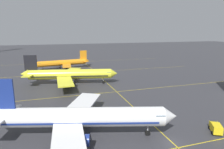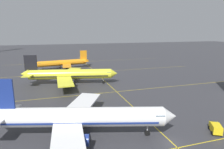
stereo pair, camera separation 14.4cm
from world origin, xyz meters
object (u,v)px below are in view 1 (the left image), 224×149
at_px(airliner_front_gate, 79,117).
at_px(airliner_third_row, 63,63).
at_px(service_truck_red_van, 216,127).
at_px(airliner_second_row, 69,74).

distance_m(airliner_front_gate, airliner_third_row, 80.01).
bearing_deg(service_truck_red_van, airliner_second_row, 118.22).
height_order(airliner_front_gate, airliner_third_row, airliner_front_gate).
xyz_separation_m(airliner_front_gate, airliner_second_row, (2.05, 43.50, -0.11)).
bearing_deg(airliner_third_row, service_truck_red_van, -72.57).
distance_m(airliner_third_row, service_truck_red_van, 91.66).
bearing_deg(airliner_second_row, airliner_third_row, 90.18).
relative_size(airliner_second_row, service_truck_red_van, 8.94).
relative_size(airliner_second_row, airliner_third_row, 1.22).
height_order(airliner_second_row, airliner_third_row, airliner_second_row).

